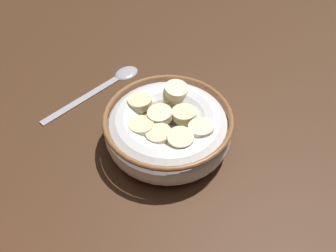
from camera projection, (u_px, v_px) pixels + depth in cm
name	position (u px, v px, depth cm)	size (l,w,h in cm)	color
ground_plane	(168.00, 148.00, 46.61)	(113.11, 113.11, 2.00)	#472B19
cereal_bowl	(168.00, 128.00, 43.96)	(15.17, 15.17, 5.37)	white
spoon	(111.00, 81.00, 53.41)	(15.76, 8.47, 0.80)	#A5A5AD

